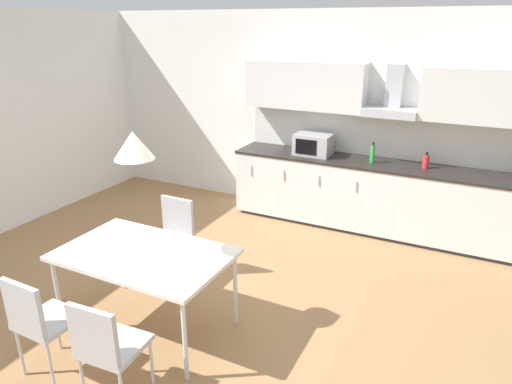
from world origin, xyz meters
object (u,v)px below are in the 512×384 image
Objects in this scene: bottle_green at (373,154)px; chair_near_left at (38,317)px; chair_near_right at (106,343)px; pendant_lamp at (134,145)px; dining_table at (144,257)px; bottle_red at (426,161)px; chair_far_left at (173,231)px; microwave at (313,144)px.

bottle_green reaches higher than chair_near_left.
pendant_lamp is at bearing 111.76° from chair_near_right.
dining_table is at bearing -116.57° from pendant_lamp.
pendant_lamp reaches higher than chair_near_right.
chair_near_right is (0.33, -0.83, -0.18)m from dining_table.
pendant_lamp is (-0.33, 0.83, 1.16)m from chair_near_right.
dining_table is (-1.86, -3.01, -0.30)m from bottle_red.
chair_near_right is at bearing -68.24° from pendant_lamp.
chair_near_left is at bearing -90.08° from chair_far_left.
chair_near_right is at bearing 0.01° from chair_near_left.
pendant_lamp is (0.33, 0.83, 1.16)m from chair_near_left.
chair_near_right is (-0.90, -3.77, -0.50)m from bottle_green.
microwave is 2.42× the size of bottle_red.
chair_near_left is (-0.33, -0.83, -0.18)m from dining_table.
chair_far_left is (-0.76, -2.14, -0.53)m from microwave.
chair_near_left is at bearing -111.54° from dining_table.
chair_near_right is at bearing -91.52° from microwave.
bottle_green is 4.11m from chair_near_left.
chair_near_right is (-1.53, -3.84, -0.47)m from bottle_red.
microwave is at bearing 81.72° from dining_table.
chair_near_right is 0.66m from chair_near_left.
microwave reaches higher than bottle_green.
microwave is 1.80× the size of bottle_green.
dining_table is at bearing -112.67° from bottle_green.
chair_far_left is at bearing 111.58° from chair_near_right.
chair_far_left is at bearing -126.35° from bottle_green.
bottle_red is 4.16m from chair_near_right.
bottle_red is at bearing 68.22° from chair_near_right.
bottle_red reaches higher than dining_table.
microwave is at bearing 70.51° from chair_far_left.
microwave reaches higher than dining_table.
dining_table is 4.53× the size of pendant_lamp.
chair_near_left is (-1.56, -3.77, -0.50)m from bottle_green.
bottle_green is at bearing 67.58° from chair_near_left.
chair_far_left is at bearing 89.92° from chair_near_left.
bottle_red is 3.60m from pendant_lamp.
pendant_lamp is at bearing 63.43° from dining_table.
bottle_green is 0.31× the size of chair_far_left.
chair_near_right is 1.00× the size of chair_near_left.
bottle_green is at bearing 53.65° from chair_far_left.
chair_far_left is 1.00× the size of chair_near_left.
chair_near_left is (-0.66, -0.00, 0.00)m from chair_near_right.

